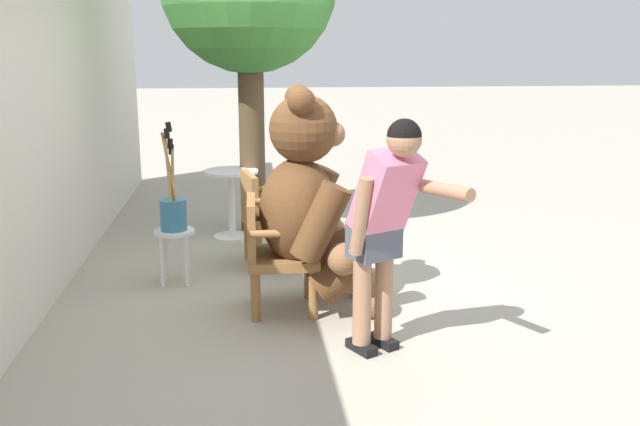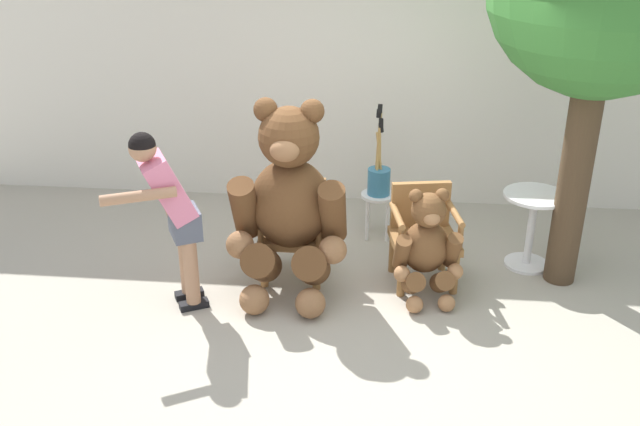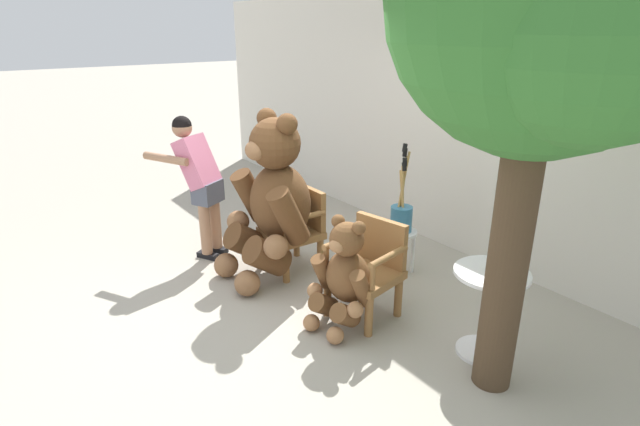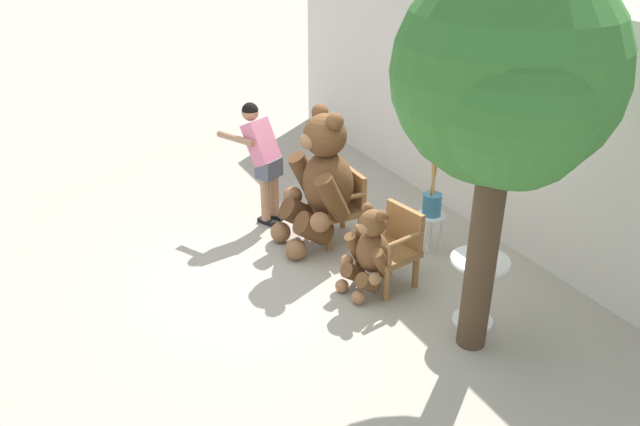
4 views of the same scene
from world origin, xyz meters
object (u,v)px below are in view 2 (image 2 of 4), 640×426
Objects in this scene: teddy_bear_large at (289,202)px; teddy_bear_small at (427,246)px; white_stool at (378,204)px; brush_bucket at (379,176)px; wooden_chair_left at (294,226)px; person_visitor at (170,206)px; round_side_table at (532,222)px; wooden_chair_right at (423,232)px.

teddy_bear_large is 1.72× the size of teddy_bear_small.
brush_bucket is (-0.00, 0.00, 0.29)m from white_stool.
person_visitor reaches higher than wooden_chair_left.
teddy_bear_large is 1.21m from teddy_bear_small.
round_side_table is at bearing 9.03° from wooden_chair_left.
wooden_chair_left is 0.51× the size of teddy_bear_large.
wooden_chair_left is 1.87× the size of white_stool.
wooden_chair_right is at bearing 17.70° from person_visitor.
brush_bucket is at bearing 48.00° from wooden_chair_left.
brush_bucket is 1.48m from round_side_table.
teddy_bear_large is at bearing -124.09° from white_stool.
teddy_bear_large is 1.09× the size of person_visitor.
teddy_bear_small reaches higher than wooden_chair_right.
person_visitor reaches higher than teddy_bear_small.
teddy_bear_large is 2.24m from round_side_table.
person_visitor is (-0.89, -0.65, 0.45)m from wooden_chair_left.
wooden_chair_right is 0.51× the size of teddy_bear_large.
round_side_table is (0.97, 0.63, -0.03)m from teddy_bear_small.
wooden_chair_right is 1.04m from round_side_table.
wooden_chair_left is 0.56× the size of person_visitor.
white_stool is 1.47m from round_side_table.
wooden_chair_left is at bearing 165.72° from teddy_bear_small.
person_visitor is 2.24m from white_stool.
brush_bucket is at bearing 111.45° from teddy_bear_small.
round_side_table is at bearing -18.43° from white_stool.
white_stool is at bearing 47.92° from wooden_chair_left.
teddy_bear_small reaches higher than wooden_chair_left.
person_visitor is at bearing -170.18° from teddy_bear_small.
brush_bucket is (-0.41, 0.80, 0.18)m from wooden_chair_right.
round_side_table is at bearing 33.14° from teddy_bear_small.
wooden_chair_right reaches higher than white_stool.
wooden_chair_right is at bearing -63.01° from white_stool.
round_side_table is (1.40, -0.47, -0.20)m from brush_bucket.
white_stool is at bearing 41.87° from person_visitor.
teddy_bear_large reaches higher than person_visitor.
teddy_bear_small reaches higher than round_side_table.
teddy_bear_small is at bearing -14.28° from wooden_chair_left.
person_visitor is (-2.05, -0.35, 0.44)m from teddy_bear_small.
teddy_bear_small is 1.19m from brush_bucket.
wooden_chair_right is 0.29m from teddy_bear_small.
wooden_chair_right is 1.22m from teddy_bear_large.
teddy_bear_small is at bearing -68.55° from brush_bucket.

